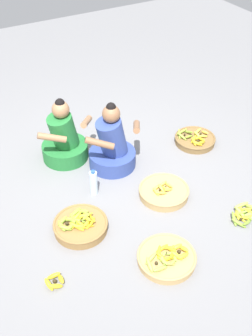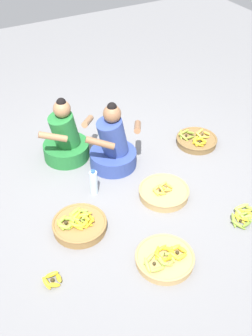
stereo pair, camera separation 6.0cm
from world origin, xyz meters
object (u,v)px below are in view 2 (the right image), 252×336
banana_basket_front_left (79,224)px  banana_basket_back_right (196,140)px  vendor_woman_front (113,146)px  vendor_woman_behind (66,139)px  banana_basket_near_bicycle (165,258)px  water_bottle (94,182)px  banana_basket_back_left (164,192)px  loose_bananas_back_center (53,280)px  loose_bananas_mid_right (243,216)px

banana_basket_front_left → banana_basket_back_right: size_ratio=1.06×
vendor_woman_front → vendor_woman_behind: size_ratio=1.04×
banana_basket_near_bicycle → water_bottle: (-0.16, 1.11, 0.09)m
banana_basket_back_left → banana_basket_near_bicycle: size_ratio=0.99×
banana_basket_back_right → loose_bananas_back_center: 2.46m
banana_basket_front_left → banana_basket_back_left: banana_basket_front_left is taller
vendor_woman_front → banana_basket_back_right: 1.09m
vendor_woman_front → banana_basket_front_left: (-0.72, -0.71, -0.19)m
vendor_woman_behind → water_bottle: bearing=-88.9°
vendor_woman_behind → banana_basket_near_bicycle: 1.83m
banana_basket_near_bicycle → water_bottle: size_ratio=1.76×
vendor_woman_front → banana_basket_back_left: bearing=-72.5°
banana_basket_front_left → loose_bananas_back_center: 0.63m
banana_basket_back_right → banana_basket_front_left: bearing=-161.3°
vendor_woman_front → banana_basket_back_right: bearing=-6.0°
banana_basket_front_left → banana_basket_back_right: 1.88m
banana_basket_back_left → water_bottle: 0.73m
loose_bananas_back_center → loose_bananas_mid_right: (1.90, -0.18, -0.00)m
banana_basket_front_left → loose_bananas_back_center: size_ratio=2.99×
vendor_woman_front → banana_basket_back_right: vendor_woman_front is taller
vendor_woman_front → water_bottle: size_ratio=2.69×
banana_basket_back_left → loose_bananas_back_center: size_ratio=3.00×
water_bottle → banana_basket_near_bicycle: bearing=-81.6°
banana_basket_near_bicycle → banana_basket_front_left: bearing=125.1°
banana_basket_near_bicycle → water_bottle: bearing=98.4°
banana_basket_back_left → banana_basket_back_right: (0.84, 0.59, 0.00)m
loose_bananas_mid_right → water_bottle: size_ratio=1.10×
banana_basket_front_left → loose_bananas_mid_right: 1.58m
banana_basket_front_left → banana_basket_back_right: bearing=18.7°
banana_basket_back_right → vendor_woman_behind: bearing=161.1°
vendor_woman_behind → water_bottle: 0.71m
vendor_woman_front → vendor_woman_behind: (-0.40, 0.39, -0.01)m
banana_basket_back_right → water_bottle: (-1.45, -0.21, 0.09)m
banana_basket_back_right → water_bottle: bearing=-171.9°
loose_bananas_back_center → water_bottle: water_bottle is taller
banana_basket_front_left → water_bottle: water_bottle is taller
water_bottle → loose_bananas_back_center: bearing=-132.6°
vendor_woman_front → banana_basket_near_bicycle: (-0.23, -1.42, -0.21)m
banana_basket_front_left → loose_bananas_mid_right: bearing=-23.2°
banana_basket_front_left → banana_basket_back_right: banana_basket_front_left is taller
vendor_woman_front → banana_basket_front_left: size_ratio=1.55×
loose_bananas_back_center → vendor_woman_behind: bearing=63.9°
vendor_woman_front → banana_basket_back_right: (1.06, -0.11, -0.20)m
loose_bananas_back_center → loose_bananas_mid_right: size_ratio=0.53×
water_bottle → loose_bananas_mid_right: bearing=-42.3°
banana_basket_back_right → water_bottle: water_bottle is taller
loose_bananas_back_center → banana_basket_back_right: bearing=25.3°
banana_basket_back_right → loose_bananas_back_center: size_ratio=2.82×
banana_basket_near_bicycle → loose_bananas_mid_right: banana_basket_near_bicycle is taller
banana_basket_back_right → loose_bananas_mid_right: (-0.33, -1.23, -0.02)m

